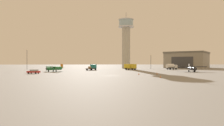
{
  "coord_description": "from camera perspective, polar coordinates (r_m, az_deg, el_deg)",
  "views": [
    {
      "loc": [
        -1.5,
        -55.0,
        4.11
      ],
      "look_at": [
        0.88,
        23.44,
        3.46
      ],
      "focal_mm": 30.49,
      "sensor_mm": 36.0,
      "label": 1
    }
  ],
  "objects": [
    {
      "name": "light_post_west",
      "position": [
        103.07,
        -24.14,
        1.45
      ],
      "size": [
        0.44,
        0.44,
        10.15
      ],
      "color": "#38383D",
      "rests_on": "ground_plane"
    },
    {
      "name": "car_red",
      "position": [
        69.66,
        -22.43,
        -2.34
      ],
      "size": [
        4.44,
        2.84,
        1.37
      ],
      "rotation": [
        0.0,
        0.0,
        2.91
      ],
      "color": "red",
      "rests_on": "ground_plane"
    },
    {
      "name": "airplane_black",
      "position": [
        81.56,
        22.84,
        -1.42
      ],
      "size": [
        10.66,
        8.36,
        3.13
      ],
      "rotation": [
        0.0,
        0.0,
        4.61
      ],
      "color": "black",
      "rests_on": "ground_plane"
    },
    {
      "name": "airplane_green",
      "position": [
        80.33,
        -16.89,
        -1.46
      ],
      "size": [
        8.27,
        8.43,
        3.05
      ],
      "rotation": [
        0.0,
        0.0,
        3.91
      ],
      "color": "#287A42",
      "rests_on": "ground_plane"
    },
    {
      "name": "truck_flatbed_teal",
      "position": [
        91.17,
        -5.94,
        -1.29
      ],
      "size": [
        4.89,
        6.8,
        2.7
      ],
      "rotation": [
        0.0,
        0.0,
        1.16
      ],
      "color": "#38383D",
      "rests_on": "ground_plane"
    },
    {
      "name": "traffic_cone_mid_apron",
      "position": [
        62.2,
        13.34,
        -3.02
      ],
      "size": [
        0.36,
        0.36,
        0.68
      ],
      "color": "black",
      "rests_on": "ground_plane"
    },
    {
      "name": "hangar",
      "position": [
        132.47,
        21.58,
        0.88
      ],
      "size": [
        33.27,
        33.32,
        10.23
      ],
      "rotation": [
        0.0,
        0.0,
        -2.22
      ],
      "color": "gray",
      "rests_on": "ground_plane"
    },
    {
      "name": "traffic_cone_near_right",
      "position": [
        58.92,
        8.05,
        -3.2
      ],
      "size": [
        0.36,
        0.36,
        0.69
      ],
      "color": "black",
      "rests_on": "ground_plane"
    },
    {
      "name": "light_post_east",
      "position": [
        104.58,
        11.57,
        0.8
      ],
      "size": [
        0.44,
        0.44,
        7.85
      ],
      "color": "#38383D",
      "rests_on": "ground_plane"
    },
    {
      "name": "truck_box_yellow",
      "position": [
        93.54,
        5.48,
        -1.04
      ],
      "size": [
        5.81,
        5.84,
        2.85
      ],
      "rotation": [
        0.0,
        0.0,
        5.49
      ],
      "color": "#38383D",
      "rests_on": "ground_plane"
    },
    {
      "name": "truck_fuel_tanker_white",
      "position": [
        101.77,
        17.35,
        -0.97
      ],
      "size": [
        6.2,
        4.29,
        2.86
      ],
      "rotation": [
        0.0,
        0.0,
        0.38
      ],
      "color": "#38383D",
      "rests_on": "ground_plane"
    },
    {
      "name": "control_tower",
      "position": [
        112.14,
        4.23,
        7.31
      ],
      "size": [
        8.94,
        8.94,
        32.73
      ],
      "color": "#B2AD9E",
      "rests_on": "ground_plane"
    },
    {
      "name": "ground_plane",
      "position": [
        55.17,
        -0.18,
        -3.8
      ],
      "size": [
        400.0,
        400.0,
        0.0
      ],
      "primitive_type": "plane",
      "color": "gray"
    },
    {
      "name": "traffic_cone_near_left",
      "position": [
        49.52,
        14.34,
        -3.94
      ],
      "size": [
        0.36,
        0.36,
        0.63
      ],
      "color": "black",
      "rests_on": "ground_plane"
    }
  ]
}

